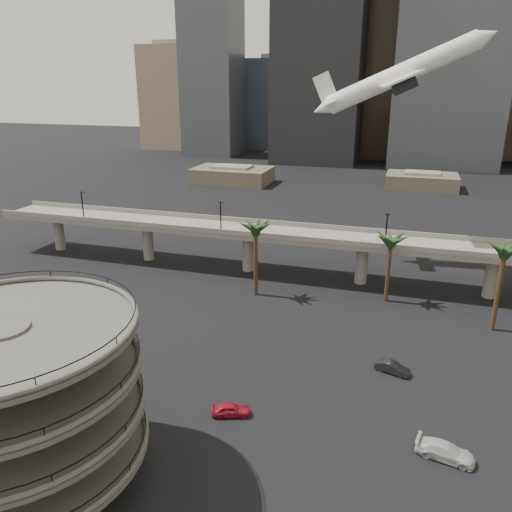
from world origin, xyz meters
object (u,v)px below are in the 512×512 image
(airborne_jet, at_px, (400,75))
(parking_ramp, at_px, (14,393))
(car_a, at_px, (231,409))
(car_b, at_px, (392,368))
(car_c, at_px, (445,451))
(overpass, at_px, (304,240))

(airborne_jet, bearing_deg, parking_ramp, -117.12)
(car_a, height_order, car_b, car_a)
(car_c, bearing_deg, parking_ramp, 123.15)
(airborne_jet, relative_size, car_c, 5.98)
(parking_ramp, xyz_separation_m, overpass, (13.00, 59.00, -2.50))
(parking_ramp, distance_m, car_c, 40.89)
(airborne_jet, distance_m, car_c, 70.13)
(overpass, relative_size, car_c, 22.97)
(car_a, bearing_deg, parking_ramp, 117.27)
(airborne_jet, relative_size, car_a, 7.83)
(overpass, height_order, car_b, overpass)
(car_b, bearing_deg, car_c, -141.19)
(car_a, distance_m, car_b, 22.12)
(car_a, distance_m, car_c, 22.61)
(parking_ramp, bearing_deg, car_c, 22.02)
(car_b, height_order, car_c, car_c)
(airborne_jet, relative_size, car_b, 7.65)
(car_a, bearing_deg, car_b, -68.64)
(parking_ramp, height_order, car_b, parking_ramp)
(airborne_jet, bearing_deg, car_b, -92.05)
(parking_ramp, distance_m, car_b, 43.80)
(airborne_jet, xyz_separation_m, car_a, (-12.93, -59.50, -35.82))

